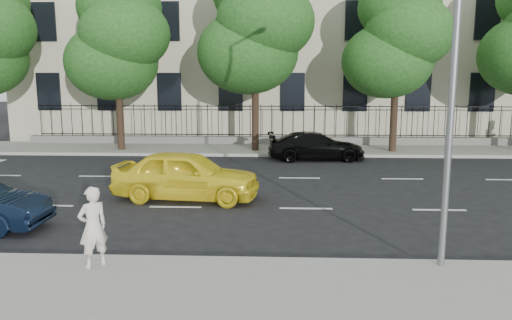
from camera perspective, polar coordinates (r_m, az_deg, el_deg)
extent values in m
plane|color=black|center=(12.91, 6.37, -8.49)|extent=(120.00, 120.00, 0.00)
cube|color=gray|center=(9.18, 8.14, -15.90)|extent=(60.00, 4.00, 0.15)
cube|color=gray|center=(26.54, 4.32, 1.21)|extent=(60.00, 4.00, 0.15)
cube|color=beige|center=(35.58, 4.02, 17.82)|extent=(34.00, 12.00, 18.00)
cube|color=slate|center=(28.18, 4.21, 2.28)|extent=(30.00, 0.50, 0.40)
cube|color=black|center=(28.14, 4.22, 2.88)|extent=(28.80, 0.05, 0.05)
cube|color=black|center=(28.00, 4.26, 6.14)|extent=(28.80, 0.05, 0.05)
cylinder|color=slate|center=(10.49, 21.67, 9.73)|extent=(0.14, 0.14, 8.00)
cylinder|color=#382619|center=(26.79, -15.25, 4.34)|extent=(0.36, 0.36, 2.97)
ellipsoid|color=#1A4818|center=(27.10, -16.17, 10.68)|extent=(4.75, 4.75, 3.90)
ellipsoid|color=#1A4818|center=(26.41, -14.76, 13.77)|extent=(4.50, 4.50, 3.70)
ellipsoid|color=#1A4818|center=(27.24, -15.34, 16.52)|extent=(4.25, 4.25, 3.50)
cylinder|color=#382619|center=(25.55, -0.07, 4.82)|extent=(0.36, 0.36, 3.32)
ellipsoid|color=#1A4818|center=(25.79, -0.95, 12.17)|extent=(5.13, 5.13, 4.21)
ellipsoid|color=#1A4818|center=(25.36, 1.08, 15.57)|extent=(4.86, 4.86, 4.00)
cylinder|color=#382619|center=(26.21, 15.45, 4.33)|extent=(0.36, 0.36, 3.08)
ellipsoid|color=#1A4818|center=(26.32, 14.74, 10.88)|extent=(4.56, 4.56, 3.74)
ellipsoid|color=#1A4818|center=(26.10, 17.09, 13.69)|extent=(4.32, 4.32, 3.55)
ellipsoid|color=#1A4818|center=(26.71, 16.04, 16.49)|extent=(4.08, 4.08, 3.36)
imported|color=yellow|center=(16.30, -7.96, -1.72)|extent=(4.92, 2.44, 1.61)
imported|color=black|center=(23.79, 6.87, 1.59)|extent=(4.66, 2.12, 1.32)
imported|color=silver|center=(10.71, -18.14, -7.27)|extent=(0.71, 0.71, 1.67)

